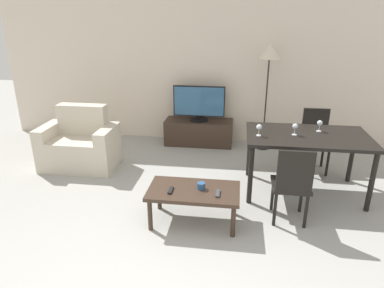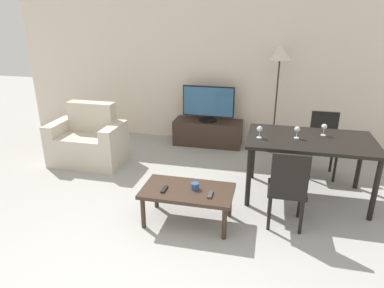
{
  "view_description": "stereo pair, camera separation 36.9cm",
  "coord_description": "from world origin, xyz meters",
  "views": [
    {
      "loc": [
        0.71,
        -1.96,
        2.17
      ],
      "look_at": [
        0.17,
        1.99,
        0.65
      ],
      "focal_mm": 32.0,
      "sensor_mm": 36.0,
      "label": 1
    },
    {
      "loc": [
        1.08,
        -1.89,
        2.17
      ],
      "look_at": [
        0.17,
        1.99,
        0.65
      ],
      "focal_mm": 32.0,
      "sensor_mm": 36.0,
      "label": 2
    }
  ],
  "objects": [
    {
      "name": "wall_back",
      "position": [
        0.0,
        4.0,
        1.35
      ],
      "size": [
        7.06,
        0.06,
        2.7
      ],
      "color": "beige",
      "rests_on": "ground_plane"
    },
    {
      "name": "armchair",
      "position": [
        -1.59,
        2.52,
        0.33
      ],
      "size": [
        1.09,
        0.65,
        0.91
      ],
      "color": "beige",
      "rests_on": "ground_plane"
    },
    {
      "name": "tv_stand",
      "position": [
        0.05,
        3.71,
        0.22
      ],
      "size": [
        1.17,
        0.45,
        0.43
      ],
      "color": "#38281E",
      "rests_on": "ground_plane"
    },
    {
      "name": "tv",
      "position": [
        0.05,
        3.71,
        0.73
      ],
      "size": [
        0.88,
        0.31,
        0.6
      ],
      "color": "black",
      "rests_on": "tv_stand"
    },
    {
      "name": "coffee_table",
      "position": [
        0.28,
        1.27,
        0.35
      ],
      "size": [
        0.98,
        0.54,
        0.4
      ],
      "color": "#38281E",
      "rests_on": "ground_plane"
    },
    {
      "name": "dining_table",
      "position": [
        1.58,
        2.16,
        0.69
      ],
      "size": [
        1.49,
        0.89,
        0.78
      ],
      "color": "black",
      "rests_on": "ground_plane"
    },
    {
      "name": "dining_chair_near",
      "position": [
        1.32,
        1.41,
        0.49
      ],
      "size": [
        0.4,
        0.4,
        0.89
      ],
      "color": "black",
      "rests_on": "ground_plane"
    },
    {
      "name": "dining_chair_far",
      "position": [
        1.84,
        2.92,
        0.49
      ],
      "size": [
        0.4,
        0.4,
        0.89
      ],
      "color": "black",
      "rests_on": "ground_plane"
    },
    {
      "name": "floor_lamp",
      "position": [
        1.16,
        3.67,
        1.52
      ],
      "size": [
        0.35,
        0.35,
        1.74
      ],
      "color": "black",
      "rests_on": "ground_plane"
    },
    {
      "name": "remote_primary",
      "position": [
        0.04,
        1.2,
        0.41
      ],
      "size": [
        0.04,
        0.15,
        0.02
      ],
      "color": "black",
      "rests_on": "coffee_table"
    },
    {
      "name": "remote_secondary",
      "position": [
        0.55,
        1.2,
        0.41
      ],
      "size": [
        0.04,
        0.15,
        0.02
      ],
      "color": "#38383D",
      "rests_on": "coffee_table"
    },
    {
      "name": "cup_white_near",
      "position": [
        0.36,
        1.3,
        0.44
      ],
      "size": [
        0.09,
        0.09,
        0.07
      ],
      "color": "navy",
      "rests_on": "coffee_table"
    },
    {
      "name": "wine_glass_left",
      "position": [
        1.74,
        2.31,
        0.88
      ],
      "size": [
        0.07,
        0.07,
        0.15
      ],
      "color": "silver",
      "rests_on": "dining_table"
    },
    {
      "name": "wine_glass_center",
      "position": [
        0.98,
        2.04,
        0.88
      ],
      "size": [
        0.07,
        0.07,
        0.15
      ],
      "color": "silver",
      "rests_on": "dining_table"
    },
    {
      "name": "wine_glass_right",
      "position": [
        1.41,
        2.13,
        0.88
      ],
      "size": [
        0.07,
        0.07,
        0.15
      ],
      "color": "silver",
      "rests_on": "dining_table"
    }
  ]
}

